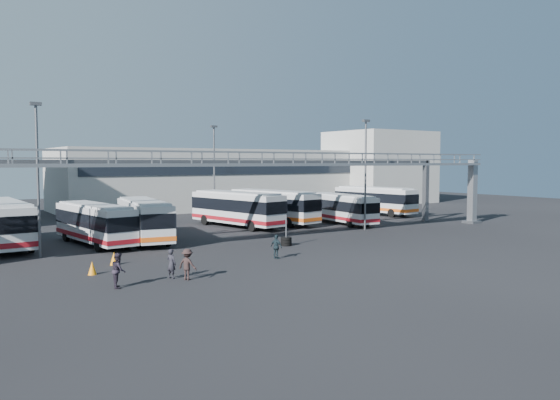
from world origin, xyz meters
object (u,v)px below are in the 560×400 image
bus_3 (144,218)px  tire_stack (286,240)px  bus_7 (340,207)px  cone_right (114,259)px  bus_1 (3,222)px  pedestrian_c (187,264)px  light_pole_back (214,167)px  bus_9 (375,199)px  pedestrian_d (276,247)px  bus_2 (95,222)px  bus_5 (237,208)px  light_pole_left (38,171)px  bus_6 (272,205)px  pedestrian_b (118,270)px  pedestrian_a (171,264)px  cone_left (92,268)px  light_pole_mid (365,168)px

bus_3 → tire_stack: bearing=-37.0°
bus_7 → cone_right: 27.72m
bus_1 → tire_stack: size_ratio=4.85×
bus_3 → tire_stack: bus_3 is taller
bus_3 → pedestrian_c: (-3.08, -15.24, -0.98)m
bus_3 → light_pole_back: bearing=51.0°
bus_9 → pedestrian_d: bearing=-150.9°
bus_7 → bus_1: bearing=-177.9°
bus_2 → bus_5: size_ratio=0.91×
bus_9 → pedestrian_c: size_ratio=6.62×
bus_7 → bus_9: bearing=33.9°
bus_9 → pedestrian_c: 39.87m
light_pole_left → bus_6: (23.39, 7.85, -3.83)m
light_pole_back → bus_3: light_pole_back is taller
light_pole_back → bus_9: size_ratio=0.92×
bus_9 → pedestrian_d: 32.14m
bus_5 → cone_right: bearing=-151.0°
bus_1 → pedestrian_b: size_ratio=6.48×
bus_3 → cone_right: bus_3 is taller
light_pole_left → tire_stack: (16.42, -4.91, -5.33)m
light_pole_back → bus_1: light_pole_back is taller
pedestrian_c → tire_stack: 13.14m
light_pole_left → pedestrian_d: light_pole_left is taller
light_pole_back → pedestrian_c: size_ratio=6.08×
bus_6 → bus_7: bearing=-43.3°
bus_5 → bus_3: bearing=-169.4°
pedestrian_a → pedestrian_b: (-3.05, -0.53, 0.07)m
bus_7 → bus_2: bearing=-173.0°
bus_7 → bus_9: (9.76, 5.23, 0.16)m
bus_2 → cone_left: bearing=-112.2°
bus_1 → bus_2: bus_1 is taller
pedestrian_a → bus_5: bearing=-61.2°
pedestrian_d → cone_left: size_ratio=2.07×
bus_6 → pedestrian_d: bus_6 is taller
bus_5 → bus_6: 4.34m
bus_5 → pedestrian_c: (-13.82, -19.29, -1.06)m
light_pole_left → pedestrian_d: bearing=-35.7°
pedestrian_d → tire_stack: bearing=-55.9°
bus_3 → cone_left: bus_3 is taller
bus_7 → pedestrian_a: bus_7 is taller
light_pole_mid → bus_7: (1.29, 5.08, -4.05)m
bus_5 → light_pole_left: bearing=-168.7°
pedestrian_b → tire_stack: 16.22m
cone_right → cone_left: bearing=-130.5°
bus_5 → bus_2: bearing=-174.8°
pedestrian_a → bus_6: bearing=-68.0°
pedestrian_a → cone_left: size_ratio=2.12×
pedestrian_b → pedestrian_c: bearing=-78.5°
light_pole_mid → bus_1: light_pole_mid is taller
light_pole_back → pedestrian_b: (-18.37, -25.55, -4.84)m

